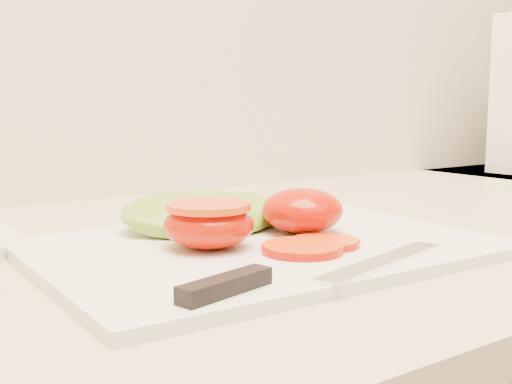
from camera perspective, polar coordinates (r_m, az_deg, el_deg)
cutting_board at (r=0.59m, az=0.56°, el=-4.94°), size 0.41×0.30×0.01m
tomato_half_dome at (r=0.63m, az=4.13°, el=-1.64°), size 0.08×0.08×0.04m
tomato_half_cut at (r=0.56m, az=-4.23°, el=-2.78°), size 0.08×0.08×0.04m
tomato_slice_0 at (r=0.55m, az=4.13°, el=-5.01°), size 0.07×0.07×0.01m
tomato_slice_1 at (r=0.58m, az=6.15°, el=-4.48°), size 0.06×0.06×0.01m
lettuce_leaf_0 at (r=0.65m, az=-4.86°, el=-1.95°), size 0.18×0.14×0.03m
lettuce_leaf_1 at (r=0.68m, az=-1.37°, el=-1.64°), size 0.14×0.11×0.03m
knife at (r=0.46m, az=3.34°, el=-7.36°), size 0.27×0.06×0.01m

